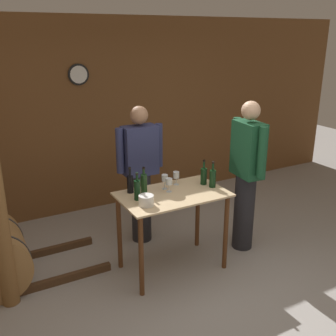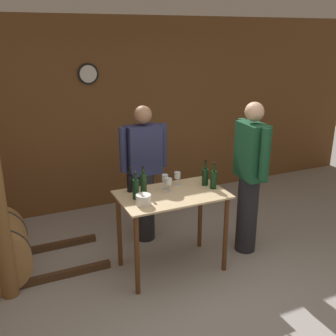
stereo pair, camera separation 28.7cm
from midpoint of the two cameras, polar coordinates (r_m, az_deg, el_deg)
name	(u,v)px [view 2 (the right image)]	position (r m, az deg, el deg)	size (l,w,h in m)	color
ground_plane	(216,301)	(4.06, 9.06, -18.51)	(14.00, 14.00, 0.00)	#9E9993
back_wall	(124,114)	(5.75, -5.02, 7.78)	(8.40, 0.08, 2.70)	brown
tasting_table	(172,209)	(4.15, 2.56, -5.93)	(1.12, 0.68, 0.88)	#D1B284
wine_bottle_far_left	(136,188)	(3.91, -2.63, -3.01)	(0.07, 0.07, 0.29)	black
wine_bottle_left	(130,182)	(4.10, -3.53, -2.12)	(0.07, 0.07, 0.28)	black
wine_bottle_center	(143,182)	(4.06, -1.57, -2.14)	(0.07, 0.07, 0.29)	#193819
wine_bottle_right	(205,176)	(4.30, 7.32, -1.22)	(0.07, 0.07, 0.28)	black
wine_bottle_far_right	(213,179)	(4.22, 8.56, -1.60)	(0.07, 0.07, 0.29)	black
wine_glass_near_left	(165,178)	(4.16, 1.54, -1.53)	(0.07, 0.07, 0.16)	silver
wine_glass_near_center	(169,182)	(4.08, 2.13, -2.05)	(0.07, 0.07, 0.15)	silver
wine_glass_near_right	(177,176)	(4.28, 3.29, -1.13)	(0.07, 0.07, 0.15)	silver
ice_bucket	(143,200)	(3.80, -1.43, -4.66)	(0.15, 0.15, 0.10)	white
person_host	(250,176)	(4.54, 13.57, -1.11)	(0.25, 0.59, 1.77)	#232328
person_visitor_with_scarf	(144,172)	(4.69, -1.76, -0.55)	(0.59, 0.24, 1.68)	#232328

